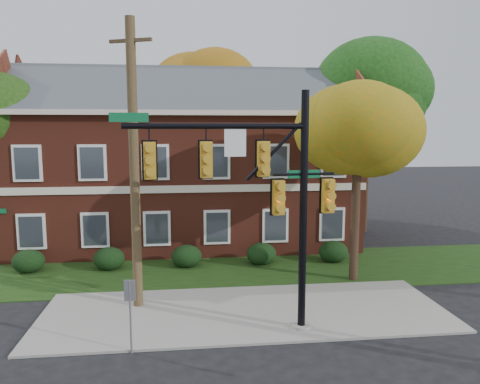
{
  "coord_description": "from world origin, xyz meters",
  "views": [
    {
      "loc": [
        -2.01,
        -14.44,
        6.38
      ],
      "look_at": [
        0.05,
        3.0,
        3.99
      ],
      "focal_mm": 35.0,
      "sensor_mm": 36.0,
      "label": 1
    }
  ],
  "objects": [
    {
      "name": "sign_post",
      "position": [
        -3.61,
        -1.53,
        1.47
      ],
      "size": [
        0.32,
        0.08,
        2.17
      ],
      "rotation": [
        0.0,
        0.0,
        -0.13
      ],
      "color": "slate",
      "rests_on": "ground"
    },
    {
      "name": "ground",
      "position": [
        0.0,
        0.0,
        0.0
      ],
      "size": [
        120.0,
        120.0,
        0.0
      ],
      "primitive_type": "plane",
      "color": "black",
      "rests_on": "ground"
    },
    {
      "name": "utility_pole",
      "position": [
        -3.76,
        2.0,
        5.11
      ],
      "size": [
        1.48,
        0.73,
        10.08
      ],
      "rotation": [
        0.0,
        0.0,
        -0.41
      ],
      "color": "#493A22",
      "rests_on": "ground"
    },
    {
      "name": "tree_far_rear",
      "position": [
        -0.66,
        19.79,
        8.84
      ],
      "size": [
        6.84,
        6.46,
        11.52
      ],
      "color": "black",
      "rests_on": "ground"
    },
    {
      "name": "hedge_left",
      "position": [
        -5.5,
        6.7,
        0.53
      ],
      "size": [
        1.4,
        1.26,
        1.05
      ],
      "primitive_type": "ellipsoid",
      "color": "black",
      "rests_on": "ground"
    },
    {
      "name": "tree_near_right",
      "position": [
        5.22,
        3.87,
        6.67
      ],
      "size": [
        4.5,
        4.25,
        8.58
      ],
      "color": "black",
      "rests_on": "ground"
    },
    {
      "name": "tree_right_rear",
      "position": [
        9.31,
        12.81,
        8.12
      ],
      "size": [
        6.3,
        5.95,
        10.62
      ],
      "color": "black",
      "rests_on": "ground"
    },
    {
      "name": "hedge_far_left",
      "position": [
        -9.0,
        6.7,
        0.53
      ],
      "size": [
        1.4,
        1.26,
        1.05
      ],
      "primitive_type": "ellipsoid",
      "color": "black",
      "rests_on": "ground"
    },
    {
      "name": "hedge_right",
      "position": [
        1.5,
        6.7,
        0.53
      ],
      "size": [
        1.4,
        1.26,
        1.05
      ],
      "primitive_type": "ellipsoid",
      "color": "black",
      "rests_on": "ground"
    },
    {
      "name": "traffic_signal",
      "position": [
        0.25,
        -0.7,
        4.67
      ],
      "size": [
        6.72,
        0.97,
        7.52
      ],
      "rotation": [
        0.0,
        0.0,
        0.11
      ],
      "color": "gray",
      "rests_on": "ground"
    },
    {
      "name": "hedge_far_right",
      "position": [
        5.0,
        6.7,
        0.53
      ],
      "size": [
        1.4,
        1.26,
        1.05
      ],
      "primitive_type": "ellipsoid",
      "color": "black",
      "rests_on": "ground"
    },
    {
      "name": "apartment_building",
      "position": [
        -2.0,
        11.95,
        4.99
      ],
      "size": [
        18.8,
        8.8,
        9.74
      ],
      "color": "maroon",
      "rests_on": "ground"
    },
    {
      "name": "grass_strip",
      "position": [
        0.0,
        6.0,
        0.02
      ],
      "size": [
        30.0,
        6.0,
        0.04
      ],
      "primitive_type": "cube",
      "color": "#193811",
      "rests_on": "ground"
    },
    {
      "name": "sidewalk",
      "position": [
        0.0,
        1.0,
        0.04
      ],
      "size": [
        14.0,
        5.0,
        0.08
      ],
      "primitive_type": "cube",
      "color": "gray",
      "rests_on": "ground"
    },
    {
      "name": "hedge_center",
      "position": [
        -2.0,
        6.7,
        0.53
      ],
      "size": [
        1.4,
        1.26,
        1.05
      ],
      "primitive_type": "ellipsoid",
      "color": "black",
      "rests_on": "ground"
    }
  ]
}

